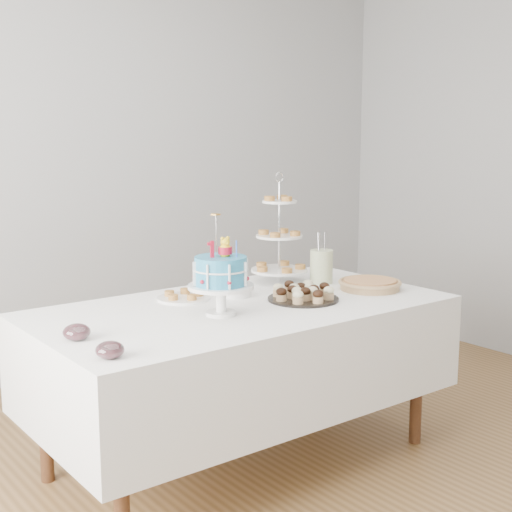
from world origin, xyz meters
TOP-DOWN VIEW (x-y plane):
  - floor at (0.00, 0.00)m, footprint 5.00×5.00m
  - walls at (0.00, 0.00)m, footprint 5.04×4.04m
  - table at (0.00, 0.30)m, footprint 1.92×1.02m
  - birthday_cake at (-0.18, 0.20)m, footprint 0.29×0.29m
  - cupcake_tray at (0.29, 0.19)m, footprint 0.34×0.34m
  - pie at (0.71, 0.16)m, footprint 0.32×0.32m
  - tiered_stand at (0.46, 0.59)m, footprint 0.30×0.30m
  - plate_stack at (0.08, 0.47)m, footprint 0.17×0.17m
  - pastry_plate at (-0.16, 0.55)m, footprint 0.26×0.26m
  - jam_bowl_a at (-0.84, -0.06)m, footprint 0.10×0.10m
  - jam_bowl_b at (-0.84, 0.22)m, footprint 0.11×0.11m
  - utensil_pitcher at (0.63, 0.44)m, footprint 0.13×0.12m

SIDE VIEW (x-z plane):
  - floor at x=0.00m, z-range 0.00..0.00m
  - table at x=0.00m, z-range 0.16..0.93m
  - pastry_plate at x=-0.16m, z-range 0.77..0.81m
  - pie at x=0.71m, z-range 0.77..0.82m
  - jam_bowl_a at x=-0.84m, z-range 0.77..0.83m
  - jam_bowl_b at x=-0.84m, z-range 0.77..0.83m
  - plate_stack at x=0.08m, z-range 0.77..0.83m
  - cupcake_tray at x=0.29m, z-range 0.77..0.85m
  - utensil_pitcher at x=0.63m, z-range 0.73..1.00m
  - birthday_cake at x=-0.18m, z-range 0.67..1.11m
  - tiered_stand at x=0.46m, z-range 0.72..1.31m
  - walls at x=0.00m, z-range 0.00..2.70m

